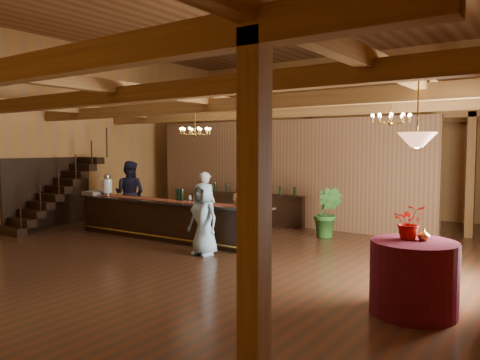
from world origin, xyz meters
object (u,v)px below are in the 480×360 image
Objects in this scene: raffle_drum at (240,199)px; staff_second at (130,194)px; bartender at (205,205)px; chandelier_left at (195,131)px; backbar_shelf at (253,209)px; chandelier_right at (391,118)px; guest at (204,219)px; pendant_lamp at (417,140)px; floor_plant at (327,212)px; round_table at (413,277)px; beverage_dispenser at (107,185)px; tasting_bar at (167,220)px.

staff_second is (-4.51, 0.81, -0.20)m from raffle_drum.
bartender is at bearing 156.08° from staff_second.
backbar_shelf is at bearing 79.83° from chandelier_left.
chandelier_right is 4.43m from guest.
guest is (-0.42, -0.78, -0.37)m from raffle_drum.
pendant_lamp is 0.58× the size of guest.
chandelier_right is 0.62× the size of floor_plant.
backbar_shelf is 2.76× the size of round_table.
chandelier_right is (7.38, 1.27, 1.63)m from beverage_dispenser.
staff_second is at bearing -175.00° from chandelier_left.
chandelier_left is 7.02m from pendant_lamp.
chandelier_left reaches higher than staff_second.
floor_plant is (2.74, -0.70, 0.19)m from backbar_shelf.
floor_plant is (5.45, 2.48, -0.61)m from beverage_dispenser.
guest is (1.37, -3.96, 0.32)m from backbar_shelf.
bartender is 2.97m from staff_second.
guest is at bearing 166.86° from round_table.
backbar_shelf is 1.70× the size of staff_second.
staff_second reaches higher than round_table.
raffle_drum is at bearing 151.67° from bartender.
pendant_lamp is at bearing -66.98° from chandelier_right.
backbar_shelf is 2.09× the size of guest.
pendant_lamp is 5.03m from guest.
pendant_lamp reaches higher than tasting_bar.
beverage_dispenser reaches higher than backbar_shelf.
raffle_drum is at bearing -1.15° from tasting_bar.
raffle_drum is 4.78m from pendant_lamp.
beverage_dispenser is at bearing 174.04° from guest.
round_table is 6.30m from bartender.
pendant_lamp is (4.22, -1.87, 1.25)m from raffle_drum.
beverage_dispenser is 6.02m from floor_plant.
chandelier_right is at bearing 12.60° from tasting_bar.
chandelier_left is 4.03m from floor_plant.
guest is (1.75, -1.80, -1.96)m from chandelier_left.
round_table is 7.35m from chandelier_left.
chandelier_right is (4.67, -1.91, 2.44)m from backbar_shelf.
chandelier_right reaches higher than tasting_bar.
staff_second is (-2.73, -2.36, 0.50)m from backbar_shelf.
chandelier_right reaches higher than round_table.
round_table is at bearing -17.29° from tasting_bar.
bartender is (-4.43, -0.61, -2.05)m from chandelier_right.
bartender is at bearing 12.59° from beverage_dispenser.
beverage_dispenser is 0.67× the size of pendant_lamp.
pendant_lamp is 5.70m from floor_plant.
raffle_drum is 3.61m from chandelier_right.
tasting_bar reaches higher than backbar_shelf.
guest is at bearing -10.82° from beverage_dispenser.
tasting_bar is at bearing -108.41° from backbar_shelf.
staff_second reaches higher than tasting_bar.
staff_second reaches higher than guest.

